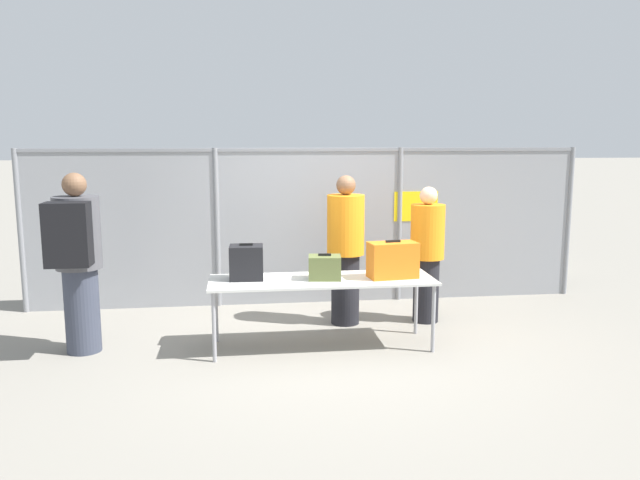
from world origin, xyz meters
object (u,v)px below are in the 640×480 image
(inspection_table, at_px, (322,283))
(security_worker_far, at_px, (427,253))
(security_worker_near, at_px, (346,248))
(traveler_hooded, at_px, (77,256))
(suitcase_orange, at_px, (393,260))
(suitcase_olive, at_px, (325,267))
(suitcase_black, at_px, (246,262))
(utility_trailer, at_px, (445,245))

(inspection_table, height_order, security_worker_far, security_worker_far)
(inspection_table, height_order, security_worker_near, security_worker_near)
(traveler_hooded, bearing_deg, suitcase_orange, 3.16)
(inspection_table, xyz_separation_m, suitcase_olive, (0.03, -0.01, 0.17))
(inspection_table, bearing_deg, security_worker_far, 29.42)
(inspection_table, relative_size, suitcase_black, 6.18)
(security_worker_far, bearing_deg, suitcase_orange, 71.81)
(inspection_table, bearing_deg, security_worker_near, 64.47)
(security_worker_near, bearing_deg, suitcase_black, 27.29)
(suitcase_olive, height_order, security_worker_far, security_worker_far)
(suitcase_olive, distance_m, suitcase_orange, 0.72)
(security_worker_near, bearing_deg, suitcase_orange, 108.53)
(suitcase_black, relative_size, security_worker_near, 0.21)
(utility_trailer, bearing_deg, suitcase_olive, -124.43)
(suitcase_olive, xyz_separation_m, security_worker_near, (0.36, 0.82, 0.05))
(suitcase_olive, bearing_deg, security_worker_near, 66.20)
(traveler_hooded, xyz_separation_m, security_worker_far, (3.83, 0.65, -0.18))
(traveler_hooded, bearing_deg, utility_trailer, 41.44)
(suitcase_olive, xyz_separation_m, utility_trailer, (2.57, 3.76, -0.46))
(traveler_hooded, height_order, utility_trailer, traveler_hooded)
(suitcase_orange, xyz_separation_m, security_worker_near, (-0.36, 0.85, -0.01))
(utility_trailer, bearing_deg, security_worker_near, -127.01)
(suitcase_black, xyz_separation_m, suitcase_orange, (1.52, -0.13, 0.01))
(suitcase_black, distance_m, security_worker_far, 2.25)
(suitcase_orange, xyz_separation_m, traveler_hooded, (-3.21, 0.15, 0.09))
(inspection_table, bearing_deg, traveler_hooded, 177.32)
(traveler_hooded, relative_size, security_worker_far, 1.14)
(suitcase_olive, bearing_deg, inspection_table, 165.04)
(security_worker_near, bearing_deg, suitcase_olive, 61.89)
(suitcase_black, height_order, security_worker_far, security_worker_far)
(security_worker_far, bearing_deg, suitcase_black, 37.02)
(traveler_hooded, relative_size, security_worker_near, 1.05)
(security_worker_near, xyz_separation_m, utility_trailer, (2.21, 2.94, -0.52))
(suitcase_olive, height_order, security_worker_near, security_worker_near)
(inspection_table, bearing_deg, suitcase_olive, -14.96)
(suitcase_olive, relative_size, security_worker_near, 0.20)
(suitcase_black, xyz_separation_m, security_worker_near, (1.17, 0.72, -0.00))
(suitcase_orange, relative_size, utility_trailer, 0.14)
(suitcase_black, bearing_deg, security_worker_far, 17.49)
(traveler_hooded, bearing_deg, inspection_table, 3.14)
(suitcase_orange, relative_size, security_worker_near, 0.30)
(suitcase_olive, relative_size, security_worker_far, 0.22)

